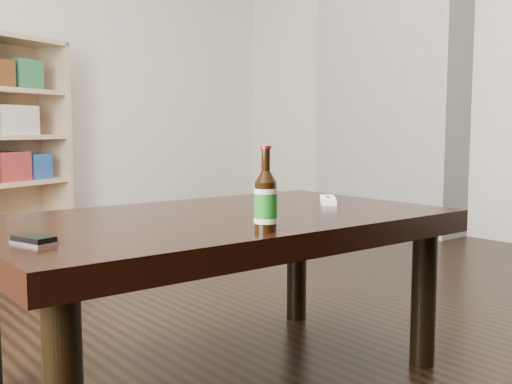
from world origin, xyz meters
TOP-DOWN VIEW (x-y plane):
  - floor at (0.00, 0.00)m, footprint 5.00×6.00m
  - chimney_breast at (2.35, 1.20)m, footprint 0.30×1.20m
  - bookshelf at (0.06, 2.68)m, footprint 0.82×0.61m
  - coffee_table at (-0.25, -0.29)m, footprint 1.34×0.79m
  - beer_bottle at (-0.33, -0.60)m, footprint 0.06×0.06m
  - phone at (-0.82, -0.41)m, footprint 0.08×0.11m
  - remote at (0.19, -0.30)m, footprint 0.15×0.16m

SIDE VIEW (x-z plane):
  - floor at x=0.00m, z-range -0.01..0.00m
  - coffee_table at x=-0.25m, z-range 0.18..0.68m
  - phone at x=-0.82m, z-range 0.50..0.51m
  - remote at x=0.19m, z-range 0.50..0.52m
  - beer_bottle at x=-0.33m, z-range 0.47..0.67m
  - bookshelf at x=0.06m, z-range 0.03..1.41m
  - chimney_breast at x=2.35m, z-range 0.00..2.70m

